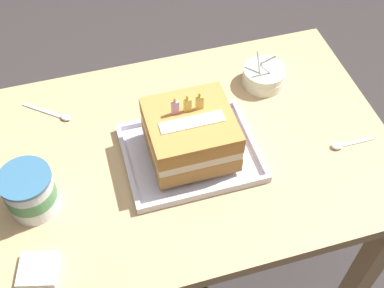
% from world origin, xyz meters
% --- Properties ---
extents(ground_plane, '(8.00, 8.00, 0.00)m').
position_xyz_m(ground_plane, '(0.00, 0.00, 0.00)').
color(ground_plane, '#383333').
extents(dining_table, '(1.04, 0.72, 0.72)m').
position_xyz_m(dining_table, '(0.00, 0.00, 0.60)').
color(dining_table, tan).
rests_on(dining_table, ground_plane).
extents(foil_tray, '(0.34, 0.28, 0.02)m').
position_xyz_m(foil_tray, '(-0.02, -0.02, 0.72)').
color(foil_tray, silver).
rests_on(foil_tray, dining_table).
extents(birthday_cake, '(0.21, 0.20, 0.17)m').
position_xyz_m(birthday_cake, '(-0.02, -0.02, 0.80)').
color(birthday_cake, '#C08741').
rests_on(birthday_cake, foil_tray).
extents(bowl_stack, '(0.12, 0.12, 0.10)m').
position_xyz_m(bowl_stack, '(0.26, 0.17, 0.74)').
color(bowl_stack, silver).
rests_on(bowl_stack, dining_table).
extents(ice_cream_tub, '(0.12, 0.12, 0.12)m').
position_xyz_m(ice_cream_tub, '(-0.42, -0.07, 0.78)').
color(ice_cream_tub, white).
rests_on(ice_cream_tub, dining_table).
extents(serving_spoon_near_tray, '(0.13, 0.11, 0.01)m').
position_xyz_m(serving_spoon_near_tray, '(-0.33, 0.21, 0.72)').
color(serving_spoon_near_tray, silver).
rests_on(serving_spoon_near_tray, dining_table).
extents(serving_spoon_by_bowls, '(0.12, 0.03, 0.01)m').
position_xyz_m(serving_spoon_by_bowls, '(0.38, -0.11, 0.72)').
color(serving_spoon_by_bowls, silver).
rests_on(serving_spoon_by_bowls, dining_table).
extents(napkin_pile, '(0.10, 0.10, 0.02)m').
position_xyz_m(napkin_pile, '(-0.42, -0.24, 0.73)').
color(napkin_pile, white).
rests_on(napkin_pile, dining_table).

